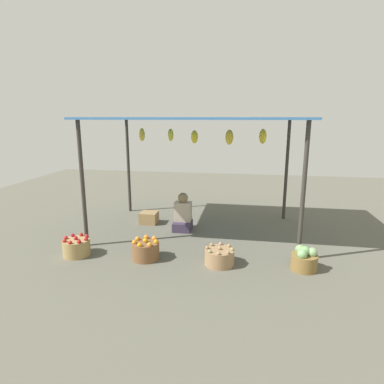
# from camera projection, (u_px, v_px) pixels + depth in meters

# --- Properties ---
(ground_plane) EXTENTS (14.00, 14.00, 0.00)m
(ground_plane) POSITION_uv_depth(u_px,v_px,m) (197.00, 230.00, 6.66)
(ground_plane) COLOR #5B5A4D
(market_stall_structure) EXTENTS (4.00, 2.55, 2.28)m
(market_stall_structure) POSITION_uv_depth(u_px,v_px,m) (198.00, 125.00, 6.18)
(market_stall_structure) COLOR #38332D
(market_stall_structure) RESTS_ON ground
(vendor_person) EXTENTS (0.36, 0.44, 0.78)m
(vendor_person) POSITION_uv_depth(u_px,v_px,m) (183.00, 216.00, 6.65)
(vendor_person) COLOR #392F46
(vendor_person) RESTS_ON ground
(basket_red_apples) EXTENTS (0.45, 0.45, 0.34)m
(basket_red_apples) POSITION_uv_depth(u_px,v_px,m) (77.00, 247.00, 5.43)
(basket_red_apples) COLOR #9E824E
(basket_red_apples) RESTS_ON ground
(basket_oranges) EXTENTS (0.45, 0.45, 0.36)m
(basket_oranges) POSITION_uv_depth(u_px,v_px,m) (146.00, 250.00, 5.29)
(basket_oranges) COLOR brown
(basket_oranges) RESTS_ON ground
(basket_potatoes) EXTENTS (0.47, 0.47, 0.30)m
(basket_potatoes) POSITION_uv_depth(u_px,v_px,m) (219.00, 257.00, 5.09)
(basket_potatoes) COLOR #9B7652
(basket_potatoes) RESTS_ON ground
(basket_cabbages) EXTENTS (0.40, 0.40, 0.38)m
(basket_cabbages) POSITION_uv_depth(u_px,v_px,m) (304.00, 259.00, 4.91)
(basket_cabbages) COLOR olive
(basket_cabbages) RESTS_ON ground
(wooden_crate_near_vendor) EXTENTS (0.37, 0.34, 0.25)m
(wooden_crate_near_vendor) POSITION_uv_depth(u_px,v_px,m) (149.00, 218.00, 7.08)
(wooden_crate_near_vendor) COLOR olive
(wooden_crate_near_vendor) RESTS_ON ground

